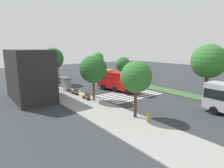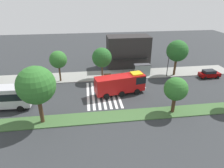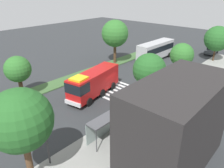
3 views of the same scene
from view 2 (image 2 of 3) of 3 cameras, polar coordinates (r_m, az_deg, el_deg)
The scene contains 17 objects.
ground_plane at distance 35.45m, azimuth -1.82°, elevation -2.95°, with size 120.00×120.00×0.00m, color #2D3033.
sidewalk at distance 43.16m, azimuth -3.02°, elevation 2.51°, with size 60.00×5.59×0.14m, color gray.
median_strip at distance 29.21m, azimuth -0.31°, elevation -9.58°, with size 60.00×3.00×0.14m, color #3D6033.
crosswalk at distance 35.40m, azimuth -2.69°, elevation -2.99°, with size 5.85×10.46×0.01m.
fire_truck at distance 34.75m, azimuth 2.91°, elevation 0.20°, with size 9.47×4.10×3.77m.
parked_car_mid at distance 46.99m, azimuth 26.77°, elevation 2.74°, with size 4.48×2.20×1.71m.
bus_stop_shelter at distance 42.97m, azimuth 8.95°, elevation 4.73°, with size 3.50×1.40×2.46m.
bench_near_shelter at distance 42.50m, azimuth 3.65°, elevation 2.88°, with size 1.60×0.50×0.90m.
bench_west_of_shelter at distance 41.96m, azimuth -1.40°, elevation 2.62°, with size 1.60×0.50×0.90m.
street_lamp at distance 43.33m, azimuth 16.29°, elevation 6.48°, with size 0.36×0.36×5.68m.
storefront_building at distance 47.89m, azimuth 4.74°, elevation 9.50°, with size 10.13×5.87×7.59m.
sidewalk_tree_west at distance 40.16m, azimuth -15.59°, elevation 6.93°, with size 3.47×3.47×6.36m.
sidewalk_tree_center at distance 39.85m, azimuth -3.00°, elevation 7.78°, with size 4.03×4.03×6.68m.
sidewalk_tree_far_east at distance 43.88m, azimuth 18.70°, elevation 9.20°, with size 4.55×4.55×7.74m.
median_tree_far_west at distance 27.01m, azimuth -21.46°, elevation -0.37°, with size 5.09×5.09×8.31m.
median_tree_west at distance 29.79m, azimuth 18.31°, elevation -1.45°, with size 3.49×3.49×5.66m.
fire_hydrant at distance 41.40m, azimuth -16.92°, elevation 0.99°, with size 0.28×0.28×0.70m, color gold.
Camera 2 is at (-3.03, -31.07, 16.79)m, focal length 31.00 mm.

